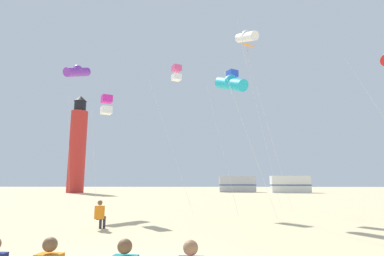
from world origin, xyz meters
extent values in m
sphere|color=brown|center=(-0.03, -2.35, 1.06)|extent=(0.20, 0.20, 0.20)
sphere|color=brown|center=(1.03, -2.44, 1.06)|extent=(0.20, 0.20, 0.20)
sphere|color=#9E704C|center=(1.92, -2.50, 1.06)|extent=(0.20, 0.20, 0.20)
cube|color=orange|center=(-2.00, 5.96, 0.68)|extent=(0.36, 0.25, 0.52)
sphere|color=brown|center=(-2.00, 5.96, 1.06)|extent=(0.20, 0.20, 0.20)
cylinder|color=#2D2D38|center=(-1.90, 6.13, 0.44)|extent=(0.16, 0.37, 0.13)
cylinder|color=#2D2D38|center=(-1.89, 6.29, 0.21)|extent=(0.11, 0.11, 0.42)
cylinder|color=#2D2D38|center=(-2.06, 6.15, 0.44)|extent=(0.16, 0.37, 0.13)
cylinder|color=#2D2D38|center=(-2.05, 6.31, 0.21)|extent=(0.11, 0.11, 0.42)
cylinder|color=silver|center=(-0.07, 13.33, 4.94)|extent=(3.45, 0.90, 9.87)
cube|color=#E54C8C|center=(0.38, 15.05, 10.22)|extent=(0.82, 0.82, 0.44)
cube|color=white|center=(0.38, 15.05, 9.52)|extent=(0.82, 0.82, 0.44)
cylinder|color=silver|center=(6.62, 16.13, 6.59)|extent=(2.85, 1.00, 13.18)
cube|color=orange|center=(6.13, 17.54, 13.18)|extent=(1.22, 1.22, 0.40)
cylinder|color=orange|center=(6.13, 17.54, 12.53)|extent=(0.04, 0.04, 1.10)
cylinder|color=silver|center=(4.69, 8.94, 3.73)|extent=(2.77, 1.63, 7.46)
cylinder|color=#1EB2D1|center=(3.88, 10.32, 7.46)|extent=(1.86, 2.51, 1.48)
sphere|color=#1EB2D1|center=(3.88, 10.32, 7.61)|extent=(0.76, 0.76, 0.76)
cylinder|color=silver|center=(6.36, 13.26, 6.32)|extent=(3.48, 1.44, 12.65)
cylinder|color=white|center=(5.65, 14.99, 12.64)|extent=(1.60, 2.57, 1.48)
sphere|color=white|center=(5.65, 14.99, 12.79)|extent=(0.76, 0.76, 0.76)
cylinder|color=silver|center=(3.35, 12.01, 4.31)|extent=(1.78, 1.85, 8.63)
cube|color=blue|center=(4.26, 12.89, 8.97)|extent=(0.82, 0.82, 0.44)
cube|color=white|center=(4.26, 12.89, 8.27)|extent=(0.82, 0.82, 0.44)
cylinder|color=silver|center=(-7.39, 15.05, 5.08)|extent=(0.86, 0.27, 10.17)
cylinder|color=purple|center=(-7.26, 15.47, 10.17)|extent=(1.39, 2.59, 1.48)
sphere|color=purple|center=(-7.26, 15.47, 10.32)|extent=(0.76, 0.76, 0.76)
cylinder|color=silver|center=(-4.01, 10.78, 3.25)|extent=(1.00, 0.88, 6.50)
cube|color=#D826A5|center=(-3.58, 11.27, 6.85)|extent=(0.82, 0.82, 0.44)
cube|color=white|center=(-3.58, 11.27, 6.15)|extent=(0.82, 0.82, 0.44)
cylinder|color=red|center=(-18.87, 45.40, 7.00)|extent=(2.80, 2.80, 14.00)
cylinder|color=black|center=(-18.87, 45.40, 14.90)|extent=(2.00, 2.00, 1.80)
cone|color=black|center=(-18.87, 45.40, 16.30)|extent=(2.20, 2.20, 1.00)
cube|color=#B7BABF|center=(8.83, 49.37, 1.40)|extent=(6.47, 2.49, 2.80)
cube|color=#4C608C|center=(8.83, 49.37, 1.26)|extent=(6.51, 2.53, 0.24)
cube|color=white|center=(17.45, 46.59, 1.40)|extent=(6.52, 2.67, 2.80)
cube|color=#4C608C|center=(17.45, 46.59, 1.26)|extent=(6.56, 2.71, 0.24)
camera|label=1|loc=(2.03, -6.75, 1.92)|focal=28.79mm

